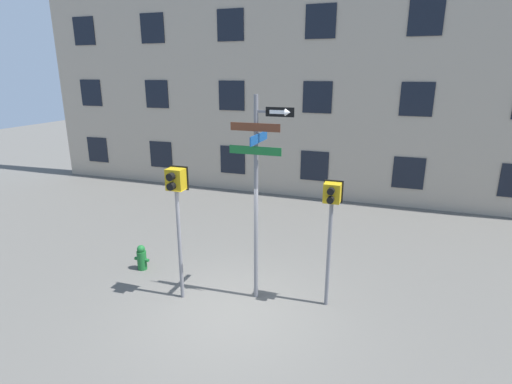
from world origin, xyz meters
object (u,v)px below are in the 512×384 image
(street_sign_pole, at_px, (258,182))
(pedestrian_signal_left, at_px, (177,196))
(pedestrian_signal_right, at_px, (331,210))
(fire_hydrant, at_px, (142,258))

(street_sign_pole, xyz_separation_m, pedestrian_signal_left, (-1.59, -0.55, -0.31))
(pedestrian_signal_right, height_order, fire_hydrant, pedestrian_signal_right)
(pedestrian_signal_left, height_order, pedestrian_signal_right, pedestrian_signal_left)
(pedestrian_signal_right, xyz_separation_m, fire_hydrant, (-4.66, 0.07, -1.83))
(fire_hydrant, bearing_deg, street_sign_pole, -5.03)
(street_sign_pole, xyz_separation_m, pedestrian_signal_right, (1.47, 0.21, -0.51))
(pedestrian_signal_left, bearing_deg, pedestrian_signal_right, 13.94)
(pedestrian_signal_right, bearing_deg, pedestrian_signal_left, -166.06)
(pedestrian_signal_right, bearing_deg, fire_hydrant, 179.09)
(pedestrian_signal_left, distance_m, pedestrian_signal_right, 3.15)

